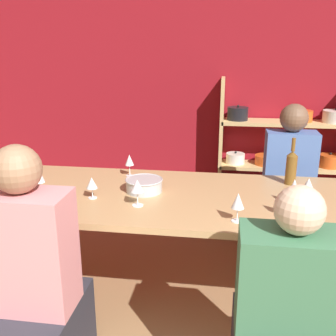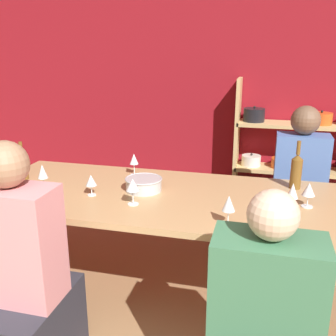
# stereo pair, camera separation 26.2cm
# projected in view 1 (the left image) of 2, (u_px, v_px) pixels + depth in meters

# --- Properties ---
(wall_back_red) EXTENTS (8.80, 0.06, 2.70)m
(wall_back_red) POSITION_uv_depth(u_px,v_px,m) (210.00, 79.00, 4.14)
(wall_back_red) COLOR maroon
(wall_back_red) RESTS_ON ground_plane
(shelf_unit) EXTENTS (1.30, 0.30, 1.38)m
(shelf_unit) POSITION_uv_depth(u_px,v_px,m) (282.00, 162.00, 4.08)
(shelf_unit) COLOR tan
(shelf_unit) RESTS_ON ground_plane
(dining_table) EXTENTS (2.47, 1.02, 0.75)m
(dining_table) POSITION_uv_depth(u_px,v_px,m) (166.00, 205.00, 2.60)
(dining_table) COLOR tan
(dining_table) RESTS_ON ground_plane
(mixing_bowl) EXTENTS (0.25, 0.25, 0.09)m
(mixing_bowl) POSITION_uv_depth(u_px,v_px,m) (144.00, 185.00, 2.62)
(mixing_bowl) COLOR #B7BABC
(mixing_bowl) RESTS_ON dining_table
(wine_bottle_green) EXTENTS (0.07, 0.07, 0.28)m
(wine_bottle_green) POSITION_uv_depth(u_px,v_px,m) (14.00, 169.00, 2.74)
(wine_bottle_green) COLOR brown
(wine_bottle_green) RESTS_ON dining_table
(wine_bottle_dark) EXTENTS (0.08, 0.08, 0.33)m
(wine_bottle_dark) POSITION_uv_depth(u_px,v_px,m) (291.00, 167.00, 2.74)
(wine_bottle_dark) COLOR brown
(wine_bottle_dark) RESTS_ON dining_table
(wine_glass_empty_a) EXTENTS (0.08, 0.08, 0.15)m
(wine_glass_empty_a) POSITION_uv_depth(u_px,v_px,m) (308.00, 185.00, 2.43)
(wine_glass_empty_a) COLOR white
(wine_glass_empty_a) RESTS_ON dining_table
(wine_glass_empty_b) EXTENTS (0.07, 0.07, 0.14)m
(wine_glass_empty_b) POSITION_uv_depth(u_px,v_px,m) (92.00, 183.00, 2.48)
(wine_glass_empty_b) COLOR white
(wine_glass_empty_b) RESTS_ON dining_table
(wine_glass_red_a) EXTENTS (0.07, 0.07, 0.18)m
(wine_glass_red_a) POSITION_uv_depth(u_px,v_px,m) (39.00, 176.00, 2.54)
(wine_glass_red_a) COLOR white
(wine_glass_red_a) RESTS_ON dining_table
(wine_glass_empty_c) EXTENTS (0.08, 0.08, 0.17)m
(wine_glass_empty_c) POSITION_uv_depth(u_px,v_px,m) (137.00, 187.00, 2.36)
(wine_glass_empty_c) COLOR white
(wine_glass_empty_c) RESTS_ON dining_table
(wine_glass_empty_d) EXTENTS (0.07, 0.07, 0.17)m
(wine_glass_empty_d) POSITION_uv_depth(u_px,v_px,m) (129.00, 161.00, 2.91)
(wine_glass_empty_d) COLOR white
(wine_glass_empty_d) RESTS_ON dining_table
(wine_glass_red_b) EXTENTS (0.07, 0.07, 0.16)m
(wine_glass_red_b) POSITION_uv_depth(u_px,v_px,m) (287.00, 197.00, 2.22)
(wine_glass_red_b) COLOR white
(wine_glass_red_b) RESTS_ON dining_table
(wine_glass_white_a) EXTENTS (0.07, 0.07, 0.17)m
(wine_glass_white_a) POSITION_uv_depth(u_px,v_px,m) (238.00, 202.00, 2.14)
(wine_glass_white_a) COLOR white
(wine_glass_white_a) RESTS_ON dining_table
(wine_glass_white_b) EXTENTS (0.07, 0.07, 0.16)m
(wine_glass_white_b) POSITION_uv_depth(u_px,v_px,m) (294.00, 187.00, 2.38)
(wine_glass_white_b) COLOR white
(wine_glass_white_b) RESTS_ON dining_table
(person_near_a) EXTENTS (0.44, 0.55, 1.26)m
(person_near_a) POSITION_uv_depth(u_px,v_px,m) (32.00, 300.00, 1.96)
(person_near_a) COLOR #2D2D38
(person_near_a) RESTS_ON ground_plane
(person_far_a) EXTENTS (0.41, 0.51, 1.25)m
(person_far_a) POSITION_uv_depth(u_px,v_px,m) (287.00, 197.00, 3.32)
(person_far_a) COLOR #2D2D38
(person_far_a) RESTS_ON ground_plane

